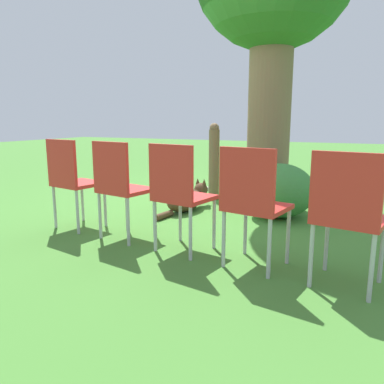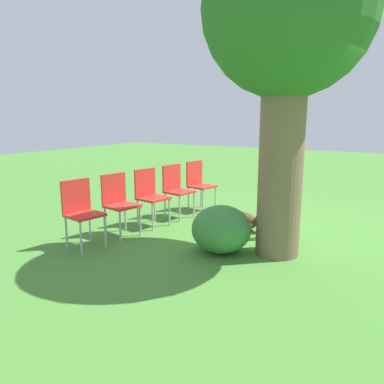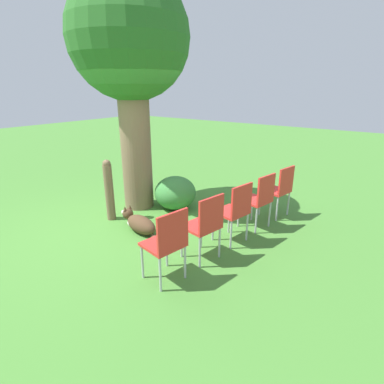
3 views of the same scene
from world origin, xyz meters
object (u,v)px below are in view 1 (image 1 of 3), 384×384
Objects in this scene: red_chair_2 at (179,190)px; red_chair_1 at (120,183)px; red_chair_0 at (72,177)px; red_chair_3 at (253,199)px; red_chair_4 at (348,211)px; fence_post at (214,161)px; dog at (187,199)px.

red_chair_1 is at bearing 93.24° from red_chair_2.
red_chair_3 is at bearing -86.76° from red_chair_0.
red_chair_0 is 1.00× the size of red_chair_2.
red_chair_4 is at bearing -86.76° from red_chair_1.
red_chair_2 is 1.00× the size of red_chair_3.
dog is at bearing -4.38° from fence_post.
red_chair_2 is 0.67m from red_chair_3.
red_chair_1 is (0.09, 0.67, 0.00)m from red_chair_0.
red_chair_1 and red_chair_2 have the same top height.
fence_post is 2.10m from red_chair_1.
red_chair_4 is at bearing -86.76° from red_chair_3.
fence_post is (-0.77, 0.06, 0.41)m from dog.
dog is 1.17× the size of red_chair_1.
red_chair_3 is at bearing 27.79° from fence_post.
red_chair_2 and red_chair_3 have the same top height.
red_chair_0 is (2.01, -0.80, -0.00)m from fence_post.
red_chair_2 is (0.18, 1.33, 0.00)m from red_chair_0.
fence_post is at bearing 4.64° from dog.
fence_post is at bearing 38.75° from red_chair_3.
fence_post is 2.58m from red_chair_3.
red_chair_3 is at bearing -86.76° from red_chair_2.
red_chair_0 is 2.02m from red_chair_3.
fence_post is 1.16× the size of red_chair_3.
fence_post is 1.16× the size of red_chair_4.
fence_post is at bearing 24.71° from red_chair_2.
red_chair_0 is 1.00× the size of red_chair_1.
fence_post is 1.16× the size of red_chair_1.
red_chair_1 is at bearing -174.05° from dog.
red_chair_3 reaches higher than dog.
red_chair_1 is 2.02m from red_chair_4.
fence_post reaches higher than red_chair_4.
red_chair_2 is at bearing -148.33° from dog.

